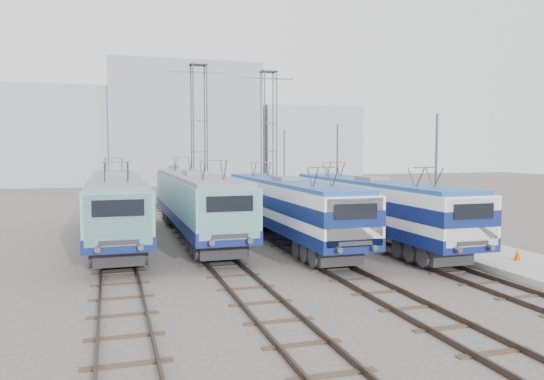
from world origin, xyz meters
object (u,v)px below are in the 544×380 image
Objects in this scene: catenary_tower_west at (199,132)px; locomotive_center_left at (196,200)px; mast_front at (436,183)px; mast_rear at (284,168)px; catenary_tower_east at (269,133)px; locomotive_far_right at (372,204)px; mast_mid at (337,173)px; safety_cone at (517,255)px; locomotive_far_left at (116,203)px; locomotive_center_right at (287,204)px.

locomotive_center_left is at bearing -100.35° from catenary_tower_west.
mast_rear is at bearing 90.00° from mast_front.
locomotive_center_left is 17.34m from catenary_tower_east.
locomotive_far_right is 1.43× the size of catenary_tower_east.
mast_mid is 16.33m from safety_cone.
locomotive_far_left is 20.14m from catenary_tower_east.
locomotive_far_right is 18.71m from catenary_tower_west.
locomotive_center_left is 2.62× the size of mast_front.
mast_mid is at bearing -42.93° from catenary_tower_west.
safety_cone is (10.15, -23.98, -6.10)m from catenary_tower_west.
mast_front is (10.85, -7.68, 1.21)m from locomotive_center_left.
locomotive_far_left is 1.52× the size of catenary_tower_east.
safety_cone is (3.40, -7.11, -1.66)m from locomotive_far_right.
locomotive_center_left is 2.62× the size of mast_rear.
mast_mid reaches higher than locomotive_far_left.
mast_rear is at bearing 71.98° from locomotive_center_right.
catenary_tower_east is 26.94m from safety_cone.
locomotive_far_right reaches higher than safety_cone.
mast_mid is (8.60, -8.00, -3.14)m from catenary_tower_west.
locomotive_far_right is at bearing -68.20° from catenary_tower_west.
catenary_tower_west reaches higher than locomotive_center_left.
mast_front is 14.21× the size of safety_cone.
mast_mid reaches higher than safety_cone.
mast_front reaches higher than locomotive_far_right.
mast_front reaches higher than safety_cone.
locomotive_center_right is 2.46× the size of mast_front.
catenary_tower_west is 22.00m from mast_front.
mast_front is at bearing -90.00° from mast_mid.
catenary_tower_east reaches higher than locomotive_far_left.
locomotive_center_left is 1.07× the size of locomotive_center_right.
mast_mid is at bearing 21.72° from locomotive_center_left.
mast_mid is 14.21× the size of safety_cone.
locomotive_center_left is at bearing 136.77° from safety_cone.
locomotive_center_right is 7.88m from mast_front.
mast_front is at bearing -25.97° from locomotive_far_left.
mast_rear is (8.60, 4.00, -3.14)m from catenary_tower_west.
mast_rear is (0.00, 24.00, 0.00)m from mast_front.
locomotive_far_left is at bearing 154.03° from mast_front.
catenary_tower_east is 4.28m from mast_rear.
locomotive_far_left is at bearing 145.87° from safety_cone.
locomotive_far_left is 37.02× the size of safety_cone.
safety_cone is (1.55, -27.98, -2.95)m from mast_rear.
locomotive_center_right is 9.93m from mast_mid.
catenary_tower_west is 1.71× the size of mast_rear.
catenary_tower_east reaches higher than locomotive_far_right.
locomotive_far_left reaches higher than locomotive_center_right.
mast_rear is at bearing 47.11° from locomotive_far_left.
locomotive_center_left is at bearing -158.28° from mast_mid.
locomotive_center_left is 1.53× the size of catenary_tower_east.
locomotive_far_right is (4.50, -1.35, -0.00)m from locomotive_center_right.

